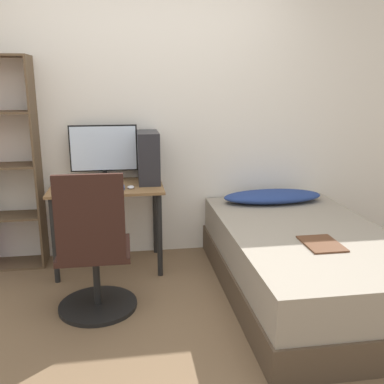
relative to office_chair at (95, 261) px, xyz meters
The scene contains 11 objects.
ground_plane 0.73m from the office_chair, 43.13° to the right, with size 14.00×14.00×0.00m, color brown.
wall_back 1.48m from the office_chair, 68.14° to the left, with size 8.00×0.05×2.50m.
desk 0.82m from the office_chair, 84.99° to the left, with size 0.94×0.61×0.73m.
office_chair is the anchor object (origin of this frame).
bed 1.56m from the office_chair, ahead, with size 1.20×2.05×0.51m.
pillow 1.77m from the office_chair, 28.19° to the left, with size 0.91×0.36×0.11m.
magazine 1.55m from the office_chair, ahead, with size 0.24×0.32×0.01m.
monitor 1.16m from the office_chair, 87.21° to the left, with size 0.58×0.20×0.49m.
keyboard 0.75m from the office_chair, 86.52° to the left, with size 0.35×0.11×0.02m.
pc_tower 1.13m from the office_chair, 64.03° to the left, with size 0.18×0.39×0.44m.
mouse 0.80m from the office_chair, 68.09° to the left, with size 0.06×0.09×0.02m.
Camera 1 is at (-0.20, -2.37, 1.58)m, focal length 40.00 mm.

